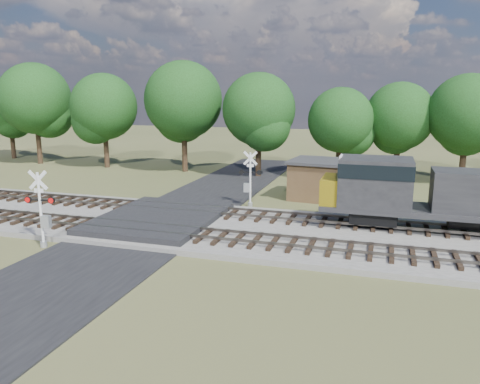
% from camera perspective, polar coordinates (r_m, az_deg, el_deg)
% --- Properties ---
extents(ground, '(160.00, 160.00, 0.00)m').
position_cam_1_polar(ground, '(29.71, -10.22, -4.16)').
color(ground, '#434B28').
rests_on(ground, ground).
extents(ballast_bed, '(140.00, 10.00, 0.30)m').
position_cam_1_polar(ballast_bed, '(27.18, 9.44, -5.34)').
color(ballast_bed, gray).
rests_on(ballast_bed, ground).
extents(road, '(7.00, 60.00, 0.08)m').
position_cam_1_polar(road, '(29.70, -10.22, -4.09)').
color(road, black).
rests_on(road, ground).
extents(crossing_panel, '(7.00, 9.00, 0.62)m').
position_cam_1_polar(crossing_panel, '(30.05, -9.81, -3.33)').
color(crossing_panel, '#262628').
rests_on(crossing_panel, ground).
extents(track_near, '(140.00, 2.60, 0.33)m').
position_cam_1_polar(track_near, '(26.56, -6.23, -5.07)').
color(track_near, black).
rests_on(track_near, ballast_bed).
extents(track_far, '(140.00, 2.60, 0.33)m').
position_cam_1_polar(track_far, '(31.03, -2.56, -2.48)').
color(track_far, black).
rests_on(track_far, ballast_bed).
extents(crossing_signal_near, '(1.70, 0.41, 4.22)m').
position_cam_1_polar(crossing_signal_near, '(27.10, -22.92, -2.68)').
color(crossing_signal_near, silver).
rests_on(crossing_signal_near, ground).
extents(crossing_signal_far, '(1.64, 0.41, 4.09)m').
position_cam_1_polar(crossing_signal_far, '(34.00, 1.12, 1.04)').
color(crossing_signal_far, silver).
rests_on(crossing_signal_far, ground).
extents(equipment_shed, '(4.93, 4.93, 3.05)m').
position_cam_1_polar(equipment_shed, '(37.13, 9.67, 1.58)').
color(equipment_shed, '#4E3821').
rests_on(equipment_shed, ground).
extents(treeline, '(80.13, 11.21, 11.49)m').
position_cam_1_polar(treeline, '(46.61, 6.73, 10.22)').
color(treeline, black).
rests_on(treeline, ground).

